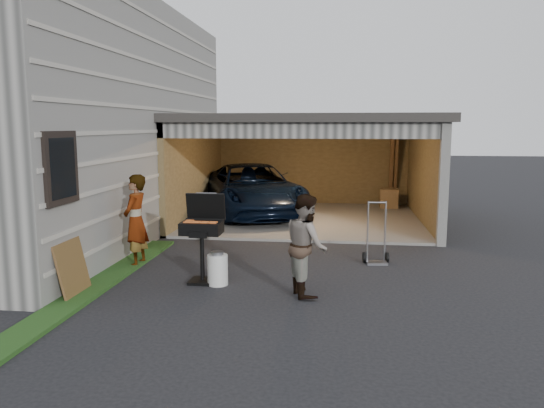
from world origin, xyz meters
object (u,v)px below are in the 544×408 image
(man, at_px, (306,245))
(propane_tank, at_px, (218,270))
(bbq_grill, at_px, (202,231))
(minivan, at_px, (252,191))
(hand_truck, at_px, (376,251))
(woman, at_px, (136,221))
(plywood_panel, at_px, (72,269))

(man, height_order, propane_tank, man)
(man, xyz_separation_m, bbq_grill, (-1.77, 0.44, 0.09))
(minivan, distance_m, man, 7.39)
(hand_truck, bearing_deg, propane_tank, -153.42)
(man, bearing_deg, woman, 48.48)
(minivan, distance_m, bbq_grill, 6.67)
(minivan, relative_size, man, 3.28)
(woman, xyz_separation_m, bbq_grill, (1.50, -0.85, 0.02))
(propane_tank, xyz_separation_m, plywood_panel, (-2.08, -0.88, 0.18))
(woman, distance_m, plywood_panel, 1.93)
(minivan, height_order, bbq_grill, bbq_grill)
(propane_tank, bearing_deg, man, -11.88)
(woman, bearing_deg, minivan, 170.62)
(minivan, height_order, hand_truck, minivan)
(minivan, relative_size, woman, 3.01)
(woman, xyz_separation_m, propane_tank, (1.78, -0.97, -0.61))
(plywood_panel, xyz_separation_m, hand_truck, (4.79, 2.65, -0.21))
(minivan, xyz_separation_m, bbq_grill, (0.29, -6.66, 0.16))
(plywood_panel, height_order, hand_truck, hand_truck)
(propane_tank, distance_m, hand_truck, 3.23)
(minivan, xyz_separation_m, hand_truck, (3.28, -5.02, -0.50))
(hand_truck, bearing_deg, woman, -176.49)
(bbq_grill, distance_m, hand_truck, 3.47)
(man, relative_size, bbq_grill, 1.07)
(woman, bearing_deg, man, 70.93)
(man, relative_size, hand_truck, 1.33)
(bbq_grill, bearing_deg, man, -13.88)
(woman, bearing_deg, hand_truck, 102.42)
(man, distance_m, propane_tank, 1.62)
(minivan, bearing_deg, plywood_panel, -122.26)
(minivan, height_order, woman, woman)
(man, bearing_deg, hand_truck, -50.44)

